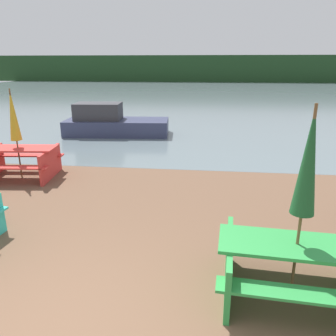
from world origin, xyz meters
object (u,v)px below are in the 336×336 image
Objects in this scene: umbrella_gold at (13,115)px; picnic_table_red at (19,159)px; picnic_table_green at (294,264)px; umbrella_darkgreen at (308,163)px; boat at (113,123)px.

picnic_table_red is at bearing 180.00° from umbrella_gold.
umbrella_darkgreen is at bearing 26.57° from picnic_table_green.
picnic_table_red is 0.88× the size of umbrella_gold.
umbrella_gold is (-5.90, 3.93, 1.16)m from picnic_table_green.
umbrella_darkgreen reaches higher than picnic_table_green.
picnic_table_green is at bearing -33.66° from picnic_table_red.
umbrella_darkgreen reaches higher than boat.
picnic_table_red is (-5.90, 3.93, 0.02)m from picnic_table_green.
picnic_table_green is 7.09m from picnic_table_red.
umbrella_gold is 7.09m from umbrella_darkgreen.
boat reaches higher than picnic_table_green.
picnic_table_red is 0.46× the size of boat.
umbrella_darkgreen is (5.90, -3.93, 1.30)m from picnic_table_red.
umbrella_darkgreen is (0.00, 0.00, 1.32)m from picnic_table_green.
picnic_table_green is 0.46× the size of boat.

